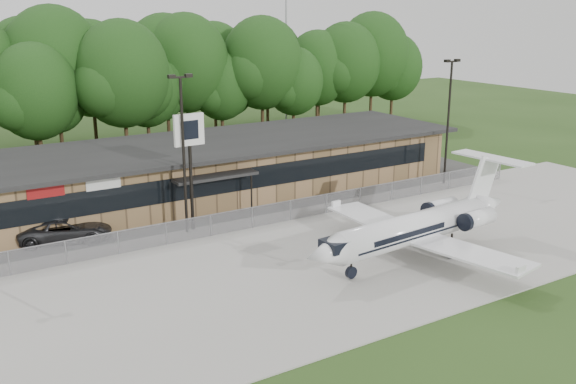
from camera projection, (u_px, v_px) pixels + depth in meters
ground at (421, 313)px, 30.76m from camera, size 160.00×160.00×0.00m
apron at (325, 259)px, 37.28m from camera, size 64.00×18.00×0.08m
parking_lot at (235, 209)px, 46.68m from camera, size 50.00×9.00×0.06m
terminal at (208, 168)px, 49.71m from camera, size 41.00×11.65×4.30m
fence at (265, 215)px, 42.80m from camera, size 46.00×0.04×1.52m
treeline at (128, 78)px, 63.00m from camera, size 72.00×12.00×15.00m
radio_mast at (286, 22)px, 77.69m from camera, size 0.20×0.20×25.00m
light_pole_mid at (183, 143)px, 40.06m from camera, size 1.55×0.30×10.23m
light_pole_right at (449, 113)px, 51.72m from camera, size 1.55×0.30×10.23m
business_jet at (419, 228)px, 36.94m from camera, size 15.92×14.20×5.35m
suv at (65, 230)px, 39.95m from camera, size 6.07×4.09×1.55m
pole_sign at (190, 142)px, 40.60m from camera, size 2.03×0.33×7.73m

